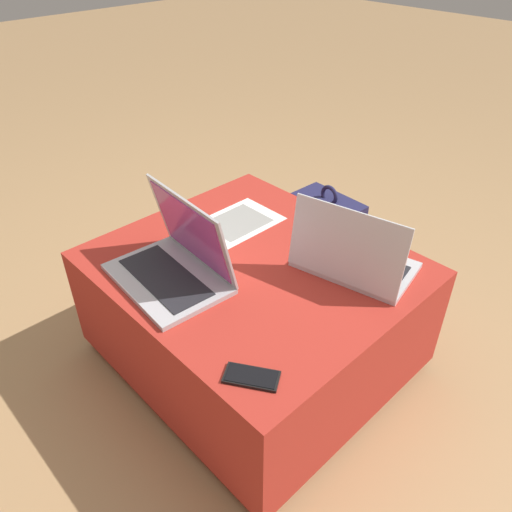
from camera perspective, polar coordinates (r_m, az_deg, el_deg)
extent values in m
plane|color=tan|center=(1.87, -0.22, -11.45)|extent=(14.00, 14.00, 0.00)
cube|color=maroon|center=(1.85, -0.22, -10.92)|extent=(0.91, 0.81, 0.05)
cube|color=#B22D23|center=(1.70, -0.23, -5.90)|extent=(0.95, 0.84, 0.38)
cube|color=#B7B7BC|center=(1.52, -10.12, -2.56)|extent=(0.39, 0.28, 0.02)
cube|color=#232328|center=(1.52, -10.36, -2.37)|extent=(0.33, 0.16, 0.00)
cube|color=#B7B7BC|center=(1.49, -7.40, 2.91)|extent=(0.37, 0.09, 0.25)
cube|color=#B23D93|center=(1.49, -7.55, 2.81)|extent=(0.33, 0.08, 0.22)
cube|color=silver|center=(1.59, 11.28, -0.91)|extent=(0.39, 0.29, 0.02)
cube|color=#232328|center=(1.59, 11.40, -0.54)|extent=(0.33, 0.19, 0.00)
cube|color=silver|center=(1.45, 10.23, 1.06)|extent=(0.35, 0.12, 0.22)
cube|color=black|center=(1.45, 10.32, 1.12)|extent=(0.31, 0.10, 0.20)
cube|color=black|center=(1.23, -0.52, -13.66)|extent=(0.15, 0.13, 0.01)
cube|color=black|center=(1.22, -0.52, -13.51)|extent=(0.13, 0.11, 0.00)
cube|color=#23234C|center=(2.14, 7.90, 1.87)|extent=(0.29, 0.17, 0.39)
cube|color=#1E1E41|center=(2.24, 9.35, 1.14)|extent=(0.23, 0.06, 0.17)
torus|color=#23234C|center=(2.03, 8.38, 6.89)|extent=(0.08, 0.02, 0.08)
cube|color=white|center=(1.78, -2.15, 3.87)|extent=(0.21, 0.30, 0.00)
cube|color=gray|center=(1.78, -2.15, 3.90)|extent=(0.16, 0.21, 0.00)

